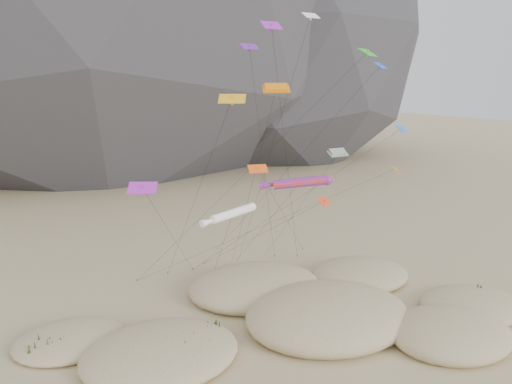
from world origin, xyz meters
TOP-DOWN VIEW (x-y plane):
  - ground at (0.00, 0.00)m, footprint 500.00×500.00m
  - dunes at (-1.67, 4.36)m, footprint 49.70×36.50m
  - dune_grass at (-0.30, 4.05)m, footprint 43.58×27.97m
  - kite_stakes at (0.87, 24.47)m, footprint 23.52×3.25m
  - rainbow_tube_kite at (2.16, 10.74)m, footprint 6.66×15.77m
  - white_tube_kite at (-4.89, 11.55)m, footprint 6.64×11.19m
  - orange_parafoil at (-0.13, 11.32)m, footprint 2.77×14.12m
  - multi_parafoil at (8.22, 12.42)m, footprint 2.87×13.72m
  - delta_kites at (4.30, 12.60)m, footprint 32.78×19.73m

SIDE VIEW (x-z plane):
  - ground at x=0.00m, z-range 0.00..0.00m
  - kite_stakes at x=0.87m, z-range 0.00..0.30m
  - dunes at x=-1.67m, z-range -1.36..2.79m
  - dune_grass at x=-0.30m, z-range 0.09..1.61m
  - white_tube_kite at x=-4.89m, z-range 4.90..16.04m
  - rainbow_tube_kite at x=2.16m, z-range 6.11..19.97m
  - multi_parafoil at x=8.22m, z-range 7.35..23.28m
  - delta_kites at x=4.30m, z-range 4.96..34.70m
  - orange_parafoil at x=-0.13m, z-range 10.67..33.49m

